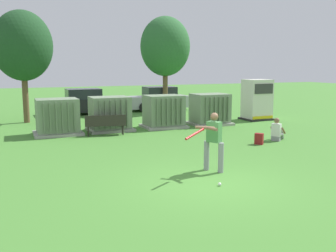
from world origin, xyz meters
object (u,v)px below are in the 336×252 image
(generator_enclosure, at_px, (257,100))
(sports_ball, at_px, (220,184))
(backpack, at_px, (259,139))
(transformer_mid_west, at_px, (110,114))
(transformer_west, at_px, (57,117))
(transformer_mid_east, at_px, (164,112))
(seated_spectator, at_px, (277,132))
(parked_car_leftmost, at_px, (82,102))
(transformer_east, at_px, (210,110))
(batter, at_px, (213,139))
(park_bench, at_px, (106,123))
(parked_car_left_of_center, at_px, (158,99))

(generator_enclosure, height_order, sports_ball, generator_enclosure)
(generator_enclosure, distance_m, sports_ball, 12.82)
(generator_enclosure, distance_m, backpack, 7.15)
(transformer_mid_west, relative_size, generator_enclosure, 0.91)
(transformer_west, height_order, generator_enclosure, generator_enclosure)
(transformer_mid_east, distance_m, seated_spectator, 5.84)
(transformer_west, relative_size, parked_car_leftmost, 0.50)
(transformer_east, distance_m, batter, 9.08)
(transformer_mid_east, relative_size, seated_spectator, 2.18)
(transformer_west, height_order, batter, batter)
(park_bench, height_order, backpack, park_bench)
(transformer_west, bearing_deg, transformer_east, -0.24)
(park_bench, xyz_separation_m, parked_car_left_of_center, (5.71, 8.26, 0.22))
(generator_enclosure, bearing_deg, park_bench, -170.29)
(transformer_west, relative_size, seated_spectator, 2.18)
(backpack, distance_m, parked_car_left_of_center, 12.54)
(parked_car_leftmost, bearing_deg, seated_spectator, -63.52)
(backpack, relative_size, parked_car_left_of_center, 0.10)
(generator_enclosure, bearing_deg, transformer_west, -177.21)
(transformer_mid_west, distance_m, transformer_east, 5.33)
(park_bench, distance_m, parked_car_leftmost, 7.99)
(seated_spectator, bearing_deg, sports_ball, -140.47)
(transformer_mid_east, xyz_separation_m, parked_car_leftmost, (-2.84, 6.92, -0.04))
(transformer_east, distance_m, parked_car_left_of_center, 7.26)
(parked_car_left_of_center, bearing_deg, park_bench, -124.64)
(batter, relative_size, parked_car_left_of_center, 0.41)
(transformer_mid_east, height_order, generator_enclosure, generator_enclosure)
(park_bench, xyz_separation_m, backpack, (5.14, -4.26, -0.32))
(transformer_mid_west, height_order, batter, batter)
(batter, bearing_deg, transformer_mid_west, 97.07)
(transformer_west, height_order, parked_car_leftmost, same)
(sports_ball, height_order, parked_car_leftmost, parked_car_leftmost)
(generator_enclosure, bearing_deg, sports_ball, -129.72)
(transformer_mid_west, distance_m, transformer_mid_east, 2.72)
(park_bench, bearing_deg, transformer_mid_west, 67.30)
(transformer_east, bearing_deg, generator_enclosure, 9.70)
(batter, xyz_separation_m, parked_car_leftmost, (-1.13, 14.97, -0.22))
(sports_ball, bearing_deg, backpack, 44.10)
(batter, distance_m, parked_car_leftmost, 15.01)
(transformer_west, height_order, transformer_east, same)
(transformer_west, xyz_separation_m, parked_car_left_of_center, (7.65, 7.23, -0.04))
(transformer_mid_east, bearing_deg, batter, -101.99)
(transformer_mid_west, bearing_deg, batter, -82.93)
(seated_spectator, height_order, parked_car_left_of_center, parked_car_left_of_center)
(transformer_west, relative_size, transformer_east, 1.00)
(parked_car_left_of_center, bearing_deg, seated_spectator, -87.25)
(transformer_west, relative_size, backpack, 4.77)
(generator_enclosure, relative_size, batter, 1.32)
(generator_enclosure, relative_size, backpack, 5.23)
(transformer_mid_east, relative_size, batter, 1.21)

